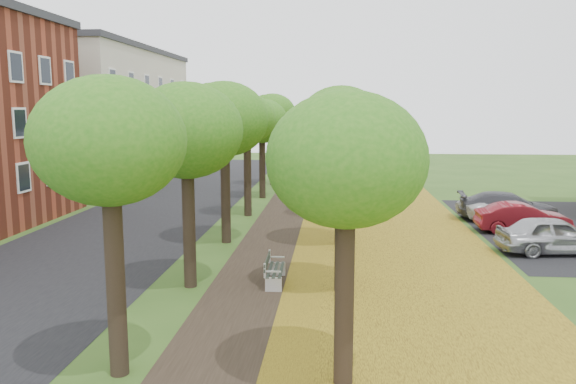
% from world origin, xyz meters
% --- Properties ---
extents(ground, '(120.00, 120.00, 0.00)m').
position_xyz_m(ground, '(0.00, 0.00, 0.00)').
color(ground, '#2D4C19').
rests_on(ground, ground).
extents(street_asphalt, '(8.00, 70.00, 0.01)m').
position_xyz_m(street_asphalt, '(-7.50, 15.00, 0.00)').
color(street_asphalt, black).
rests_on(street_asphalt, ground).
extents(footpath, '(3.20, 70.00, 0.01)m').
position_xyz_m(footpath, '(0.00, 15.00, 0.00)').
color(footpath, black).
rests_on(footpath, ground).
extents(leaf_verge, '(7.50, 70.00, 0.01)m').
position_xyz_m(leaf_verge, '(5.00, 15.00, 0.01)').
color(leaf_verge, '#AD9220').
rests_on(leaf_verge, ground).
extents(parking_lot, '(9.00, 16.00, 0.01)m').
position_xyz_m(parking_lot, '(13.50, 16.00, 0.00)').
color(parking_lot, black).
rests_on(parking_lot, ground).
extents(tree_row_west, '(3.41, 33.41, 6.41)m').
position_xyz_m(tree_row_west, '(-2.20, 15.00, 4.90)').
color(tree_row_west, black).
rests_on(tree_row_west, ground).
extents(tree_row_east, '(3.41, 33.41, 6.41)m').
position_xyz_m(tree_row_east, '(2.60, 15.00, 4.90)').
color(tree_row_east, black).
rests_on(tree_row_east, ground).
extents(building_cream, '(10.30, 20.30, 10.40)m').
position_xyz_m(building_cream, '(-17.00, 33.00, 5.21)').
color(building_cream, beige).
rests_on(building_cream, ground).
extents(bench, '(0.60, 1.88, 0.88)m').
position_xyz_m(bench, '(0.43, 6.54, 0.46)').
color(bench, '#252E26').
rests_on(bench, ground).
extents(car_silver, '(4.50, 2.19, 1.48)m').
position_xyz_m(car_silver, '(11.00, 11.27, 0.74)').
color(car_silver, '#A7A7AC').
rests_on(car_silver, ground).
extents(car_red, '(4.17, 1.54, 1.36)m').
position_xyz_m(car_red, '(11.00, 15.01, 0.68)').
color(car_red, maroon).
rests_on(car_red, ground).
extents(car_grey, '(5.10, 2.50, 1.43)m').
position_xyz_m(car_grey, '(11.20, 17.88, 0.71)').
color(car_grey, '#38393E').
rests_on(car_grey, ground).
extents(car_white, '(4.82, 3.10, 1.24)m').
position_xyz_m(car_white, '(11.00, 18.24, 0.62)').
color(car_white, silver).
rests_on(car_white, ground).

